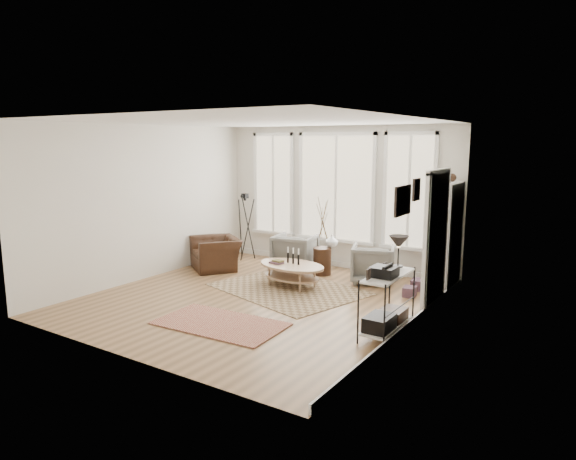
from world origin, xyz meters
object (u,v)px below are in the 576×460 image
Objects in this scene: accent_chair at (216,253)px; armchair_left at (295,252)px; low_shelf at (387,298)px; coffee_table at (291,269)px; side_table at (322,239)px; armchair_right at (373,264)px; bookcase at (447,237)px.

armchair_left is at bearing 65.38° from accent_chair.
low_shelf reaches higher than coffee_table.
side_table is (-2.28, 2.28, 0.21)m from low_shelf.
armchair_right is at bearing 49.39° from accent_chair.
armchair_left is 0.73m from side_table.
low_shelf is 0.87× the size of side_table.
armchair_left is 0.54× the size of side_table.
coffee_table is (-2.38, -1.29, -0.63)m from bookcase.
armchair_left is 0.81× the size of accent_chair.
side_table is at bearing 134.95° from low_shelf.
bookcase is at bearing 172.48° from armchair_left.
bookcase is 2.54× the size of armchair_left.
side_table reaches higher than armchair_left.
low_shelf is at bearing -27.84° from coffee_table.
accent_chair is at bearing -5.88° from armchair_right.
armchair_right is (1.71, -0.02, -0.01)m from armchair_left.
coffee_table is at bearing -92.70° from side_table.
low_shelf is 0.93× the size of coffee_table.
armchair_left is at bearing 141.68° from low_shelf.
armchair_left is (-2.92, 2.31, -0.14)m from low_shelf.
side_table is (0.05, 1.05, 0.40)m from coffee_table.
side_table is at bearing 165.98° from armchair_left.
armchair_left is 1.04× the size of armchair_right.
armchair_left is 1.71m from armchair_right.
bookcase is at bearing 170.10° from armchair_right.
accent_chair is at bearing -166.72° from bookcase.
bookcase is 2.78m from coffee_table.
bookcase is 2.56m from low_shelf.
side_table reaches higher than low_shelf.
low_shelf reaches higher than armchair_left.
low_shelf is at bearing 97.54° from armchair_right.
accent_chair is (-4.38, -1.03, -0.63)m from bookcase.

